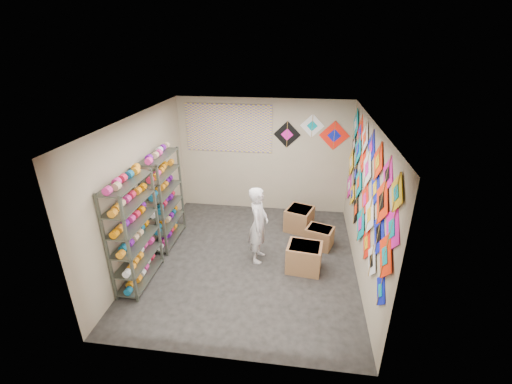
# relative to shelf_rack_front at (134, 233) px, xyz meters

# --- Properties ---
(ground) EXTENTS (4.50, 4.50, 0.00)m
(ground) POSITION_rel_shelf_rack_front_xyz_m (1.78, 0.85, -0.95)
(ground) COLOR black
(room_walls) EXTENTS (4.50, 4.50, 4.50)m
(room_walls) POSITION_rel_shelf_rack_front_xyz_m (1.78, 0.85, 0.69)
(room_walls) COLOR tan
(room_walls) RESTS_ON ground
(shelf_rack_front) EXTENTS (0.40, 1.10, 1.90)m
(shelf_rack_front) POSITION_rel_shelf_rack_front_xyz_m (0.00, 0.00, 0.00)
(shelf_rack_front) COLOR #4C5147
(shelf_rack_front) RESTS_ON ground
(shelf_rack_back) EXTENTS (0.40, 1.10, 1.90)m
(shelf_rack_back) POSITION_rel_shelf_rack_front_xyz_m (0.00, 1.30, 0.00)
(shelf_rack_back) COLOR #4C5147
(shelf_rack_back) RESTS_ON ground
(string_spools) EXTENTS (0.12, 2.36, 0.12)m
(string_spools) POSITION_rel_shelf_rack_front_xyz_m (-0.00, 0.65, 0.10)
(string_spools) COLOR #EB2F97
(string_spools) RESTS_ON ground
(kite_wall_display) EXTENTS (0.06, 4.21, 2.03)m
(kite_wall_display) POSITION_rel_shelf_rack_front_xyz_m (3.76, 0.86, 0.70)
(kite_wall_display) COLOR #0C17B5
(kite_wall_display) RESTS_ON room_walls
(back_wall_kites) EXTENTS (1.70, 0.02, 0.82)m
(back_wall_kites) POSITION_rel_shelf_rack_front_xyz_m (2.89, 3.09, 1.01)
(back_wall_kites) COLOR black
(back_wall_kites) RESTS_ON room_walls
(poster) EXTENTS (2.00, 0.01, 1.10)m
(poster) POSITION_rel_shelf_rack_front_xyz_m (0.98, 3.08, 1.05)
(poster) COLOR #5C4AA0
(poster) RESTS_ON room_walls
(shopkeeper) EXTENTS (0.58, 0.42, 1.49)m
(shopkeeper) POSITION_rel_shelf_rack_front_xyz_m (1.96, 0.91, -0.20)
(shopkeeper) COLOR silver
(shopkeeper) RESTS_ON ground
(carton_a) EXTENTS (0.67, 0.58, 0.51)m
(carton_a) POSITION_rel_shelf_rack_front_xyz_m (2.83, 0.70, -0.70)
(carton_a) COLOR brown
(carton_a) RESTS_ON ground
(carton_b) EXTENTS (0.62, 0.56, 0.42)m
(carton_b) POSITION_rel_shelf_rack_front_xyz_m (3.13, 1.51, -0.74)
(carton_b) COLOR brown
(carton_b) RESTS_ON ground
(carton_c) EXTENTS (0.68, 0.72, 0.50)m
(carton_c) POSITION_rel_shelf_rack_front_xyz_m (2.71, 2.15, -0.70)
(carton_c) COLOR brown
(carton_c) RESTS_ON ground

